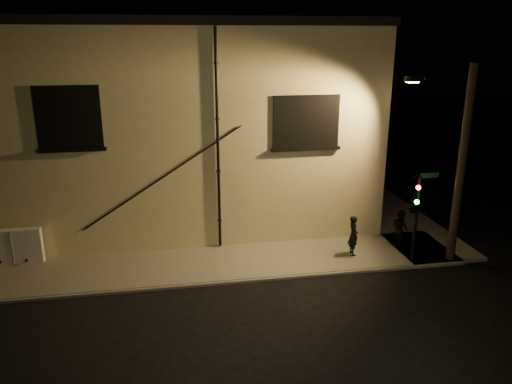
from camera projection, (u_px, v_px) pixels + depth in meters
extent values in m
plane|color=black|center=(281.00, 279.00, 17.44)|extent=(90.00, 90.00, 0.00)
cube|color=slate|center=(192.00, 265.00, 18.33)|extent=(20.00, 3.00, 0.12)
cube|color=slate|center=(368.00, 197.00, 26.03)|extent=(3.00, 16.00, 0.12)
cube|color=beige|center=(180.00, 119.00, 24.11)|extent=(16.00, 12.00, 8.50)
cube|color=black|center=(176.00, 23.00, 22.78)|extent=(16.20, 12.20, 0.30)
cube|color=black|center=(69.00, 117.00, 17.43)|extent=(2.20, 0.10, 2.20)
cube|color=black|center=(69.00, 117.00, 17.45)|extent=(1.98, 0.05, 1.98)
cube|color=black|center=(306.00, 121.00, 19.01)|extent=(2.60, 0.10, 2.00)
cube|color=black|center=(306.00, 121.00, 19.02)|extent=(2.38, 0.05, 1.78)
cylinder|color=black|center=(218.00, 143.00, 18.58)|extent=(0.11, 0.11, 8.30)
cylinder|color=black|center=(160.00, 179.00, 18.63)|extent=(5.96, 0.04, 3.75)
cylinder|color=black|center=(163.00, 177.00, 18.64)|extent=(5.96, 0.04, 3.75)
cube|color=white|center=(13.00, 247.00, 18.15)|extent=(2.02, 0.34, 1.33)
imported|color=black|center=(353.00, 235.00, 18.89)|extent=(0.39, 0.58, 1.55)
imported|color=black|center=(400.00, 228.00, 19.64)|extent=(0.67, 0.81, 1.51)
cylinder|color=black|center=(416.00, 219.00, 18.22)|extent=(0.12, 0.12, 3.19)
imported|color=black|center=(414.00, 203.00, 17.87)|extent=(0.84, 1.97, 0.77)
sphere|color=#FF140C|center=(418.00, 188.00, 17.52)|extent=(0.17, 0.17, 0.17)
sphere|color=#14FF3F|center=(417.00, 202.00, 17.68)|extent=(0.17, 0.17, 0.17)
cube|color=#0C4C1E|center=(429.00, 175.00, 17.79)|extent=(0.70, 0.03, 0.18)
cylinder|color=black|center=(461.00, 168.00, 17.69)|extent=(0.30, 0.30, 7.27)
cylinder|color=black|center=(442.00, 77.00, 17.13)|extent=(1.84, 1.01, 0.10)
cube|color=black|center=(413.00, 79.00, 17.54)|extent=(0.55, 0.28, 0.18)
cube|color=#FFC672|center=(412.00, 82.00, 17.57)|extent=(0.42, 0.20, 0.04)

